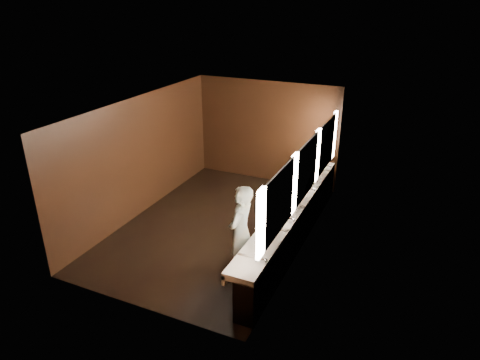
% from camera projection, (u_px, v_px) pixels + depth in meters
% --- Properties ---
extents(floor, '(6.00, 6.00, 0.00)m').
position_uv_depth(floor, '(218.00, 226.00, 9.80)').
color(floor, black).
rests_on(floor, ground).
extents(ceiling, '(4.00, 6.00, 0.02)m').
position_uv_depth(ceiling, '(215.00, 106.00, 8.67)').
color(ceiling, '#2D2D2B').
rests_on(ceiling, wall_back).
extents(wall_back, '(4.00, 0.02, 2.80)m').
position_uv_depth(wall_back, '(267.00, 132.00, 11.74)').
color(wall_back, black).
rests_on(wall_back, floor).
extents(wall_front, '(4.00, 0.02, 2.80)m').
position_uv_depth(wall_front, '(130.00, 235.00, 6.73)').
color(wall_front, black).
rests_on(wall_front, floor).
extents(wall_left, '(0.02, 6.00, 2.80)m').
position_uv_depth(wall_left, '(141.00, 156.00, 9.99)').
color(wall_left, black).
rests_on(wall_left, floor).
extents(wall_right, '(0.02, 6.00, 2.80)m').
position_uv_depth(wall_right, '(306.00, 185.00, 8.48)').
color(wall_right, black).
rests_on(wall_right, floor).
extents(sink_counter, '(0.55, 5.40, 1.01)m').
position_uv_depth(sink_counter, '(294.00, 223.00, 8.92)').
color(sink_counter, black).
rests_on(sink_counter, floor).
extents(mirror_band, '(0.06, 5.03, 1.15)m').
position_uv_depth(mirror_band, '(307.00, 169.00, 8.35)').
color(mirror_band, '#FFE0C6').
rests_on(mirror_band, wall_right).
extents(person, '(0.45, 0.68, 1.83)m').
position_uv_depth(person, '(241.00, 232.00, 7.76)').
color(person, '#9AD0E6').
rests_on(person, floor).
extents(trash_bin, '(0.37, 0.37, 0.55)m').
position_uv_depth(trash_bin, '(278.00, 238.00, 8.81)').
color(trash_bin, black).
rests_on(trash_bin, floor).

